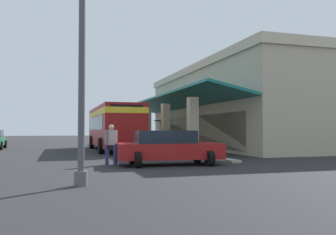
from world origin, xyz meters
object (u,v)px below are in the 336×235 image
parked_sedan_red (168,147)px  potted_palm (163,140)px  pedestrian (111,142)px  lot_light_pole (82,51)px  transit_bus (113,125)px

parked_sedan_red → potted_palm: potted_palm is taller
pedestrian → lot_light_pole: bearing=-15.9°
pedestrian → parked_sedan_red: bearing=70.2°
lot_light_pole → parked_sedan_red: bearing=140.6°
parked_sedan_red → transit_bus: bearing=-176.6°
parked_sedan_red → potted_palm: 17.63m
parked_sedan_red → lot_light_pole: (4.75, -3.91, 2.90)m
transit_bus → lot_light_pole: bearing=-11.2°
parked_sedan_red → potted_palm: (-17.00, 4.67, -0.19)m
transit_bus → potted_palm: bearing=135.6°
potted_palm → lot_light_pole: bearing=-21.5°
transit_bus → parked_sedan_red: size_ratio=2.48×
transit_bus → pedestrian: bearing=-8.7°
transit_bus → pedestrian: (10.69, -1.64, -0.88)m
transit_bus → parked_sedan_red: transit_bus is taller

